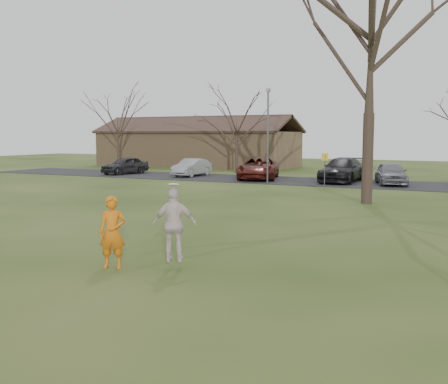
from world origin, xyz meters
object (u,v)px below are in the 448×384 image
(car_1, at_px, (192,167))
(catching_play, at_px, (175,225))
(player_defender, at_px, (112,232))
(building, at_px, (197,147))
(lamp_post, at_px, (268,123))
(car_2, at_px, (258,168))
(car_3, at_px, (342,170))
(car_4, at_px, (391,173))
(big_tree, at_px, (371,51))
(car_0, at_px, (125,165))

(car_1, relative_size, catching_play, 2.15)
(player_defender, distance_m, building, 42.57)
(car_1, height_order, lamp_post, lamp_post)
(lamp_post, bearing_deg, catching_play, -73.66)
(car_2, bearing_deg, car_3, -12.67)
(car_3, distance_m, lamp_post, 6.05)
(car_4, distance_m, catching_play, 24.57)
(car_3, bearing_deg, big_tree, -69.79)
(car_4, bearing_deg, car_0, 163.27)
(car_2, distance_m, lamp_post, 4.43)
(building, bearing_deg, catching_play, -61.41)
(car_1, relative_size, building, 0.20)
(car_0, height_order, catching_play, catching_play)
(car_4, bearing_deg, car_3, 154.21)
(lamp_post, xyz_separation_m, big_tree, (8.00, -7.50, 3.03))
(car_2, distance_m, car_4, 9.24)
(player_defender, relative_size, lamp_post, 0.28)
(car_1, distance_m, catching_play, 28.51)
(car_3, bearing_deg, catching_play, -84.46)
(player_defender, relative_size, big_tree, 0.12)
(car_4, bearing_deg, catching_play, -109.41)
(catching_play, bearing_deg, lamp_post, 106.34)
(car_2, height_order, car_3, car_3)
(player_defender, xyz_separation_m, car_0, (-18.43, 24.95, -0.13))
(car_1, relative_size, car_4, 0.95)
(car_4, bearing_deg, player_defender, -112.63)
(car_1, height_order, big_tree, big_tree)
(car_3, relative_size, car_4, 1.29)
(player_defender, height_order, car_1, player_defender)
(car_4, height_order, catching_play, catching_play)
(car_0, distance_m, car_2, 11.67)
(car_2, distance_m, catching_play, 25.97)
(car_1, bearing_deg, building, 118.14)
(car_0, bearing_deg, car_2, 13.07)
(player_defender, xyz_separation_m, car_2, (-6.77, 25.15, -0.05))
(car_2, xyz_separation_m, building, (-12.26, 12.92, 1.11))
(car_0, xyz_separation_m, building, (-0.60, 13.12, 1.19))
(car_3, bearing_deg, player_defender, -87.77)
(car_2, relative_size, lamp_post, 0.90)
(car_2, bearing_deg, building, 116.95)
(car_2, xyz_separation_m, big_tree, (9.74, -10.08, 6.18))
(car_1, height_order, catching_play, catching_play)
(car_2, relative_size, car_4, 1.32)
(car_2, distance_m, big_tree, 15.32)
(car_2, relative_size, building, 0.27)
(building, xyz_separation_m, big_tree, (22.00, -23.00, 5.07))
(car_4, xyz_separation_m, building, (-21.50, 13.02, 1.17))
(car_2, height_order, catching_play, catching_play)
(car_0, height_order, car_3, car_3)
(car_1, bearing_deg, car_0, -174.96)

